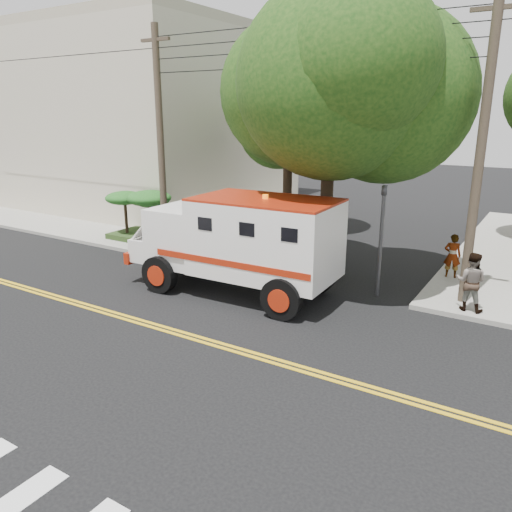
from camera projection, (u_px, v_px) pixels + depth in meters
The scene contains 13 objects.
ground at pixel (174, 332), 13.57m from camera, with size 100.00×100.00×0.00m, color black.
sidewalk_nw at pixel (151, 205), 31.40m from camera, with size 17.00×17.00×0.15m, color gray.
building_left at pixel (140, 121), 32.22m from camera, with size 16.00×14.00×10.00m, color beige.
utility_pole_left at pixel (161, 144), 20.05m from camera, with size 0.28×0.28×9.00m, color #382D23.
utility_pole_right at pixel (480, 158), 14.19m from camera, with size 0.28×0.28×9.00m, color #382D23.
tree_main at pixel (341, 64), 15.65m from camera, with size 6.08×5.70×9.85m.
tree_left at pixel (293, 112), 22.95m from camera, with size 4.48×4.20×7.70m.
traffic_signal at pixel (382, 229), 15.60m from camera, with size 0.15×0.18×3.60m.
accessibility_sign at pixel (157, 218), 21.37m from camera, with size 0.45×0.10×2.02m.
palm_planter at pixel (143, 207), 22.28m from camera, with size 3.52×2.63×2.36m.
armored_truck at pixel (240, 239), 15.99m from camera, with size 7.16×3.08×3.22m.
pedestrian_a at pixel (452, 256), 17.40m from camera, with size 0.57×0.37×1.56m, color gray.
pedestrian_b at pixel (471, 282), 14.45m from camera, with size 0.85×0.66×1.75m, color gray.
Camera 1 is at (8.47, -9.41, 5.77)m, focal length 35.00 mm.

